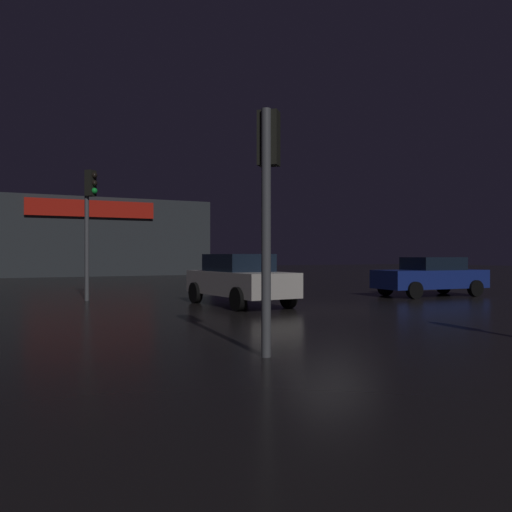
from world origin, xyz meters
The scene contains 6 objects.
ground_plane centered at (0.00, 0.00, 0.00)m, with size 120.00×120.00×0.00m, color black.
store_building centered at (-2.46, 31.46, 2.96)m, with size 18.67×8.51×5.91m.
traffic_signal_main centered at (-4.94, -5.44, 2.71)m, with size 0.42×0.43×3.84m.
traffic_signal_opposite centered at (-5.87, 6.09, 3.14)m, with size 0.42×0.42×4.50m.
car_near centered at (-1.92, 2.28, 0.83)m, with size 2.18×4.54×1.61m.
car_crossing centered at (6.29, 2.49, 0.77)m, with size 4.46×2.13×1.50m.
Camera 1 is at (-8.75, -12.74, 1.57)m, focal length 37.01 mm.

